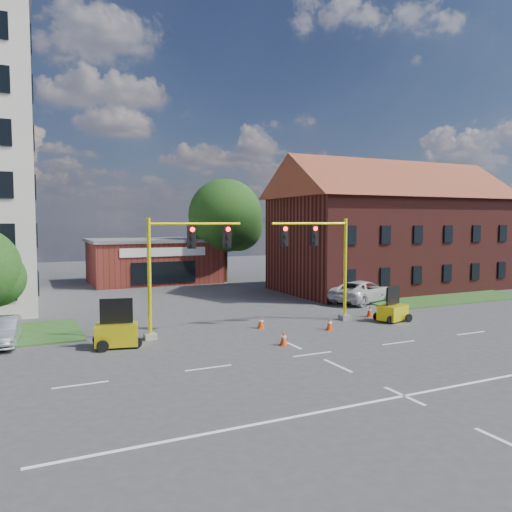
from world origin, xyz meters
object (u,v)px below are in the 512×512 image
trailer_west (117,333)px  trailer_east (393,311)px  signal_mast_west (181,262)px  pickup_white (362,291)px  signal_mast_east (322,257)px

trailer_west → trailer_east: bearing=9.7°
signal_mast_west → pickup_white: size_ratio=1.06×
signal_mast_west → pickup_white: bearing=17.7°
signal_mast_east → trailer_west: bearing=-175.8°
trailer_west → signal_mast_west: bearing=26.7°
signal_mast_west → pickup_white: (15.38, 4.92, -3.11)m
trailer_west → pickup_white: bearing=29.4°
signal_mast_west → signal_mast_east: (8.71, 0.00, 0.00)m
signal_mast_east → pickup_white: 8.85m
signal_mast_east → trailer_east: bearing=-22.2°
signal_mast_east → signal_mast_west: bearing=180.0°
signal_mast_east → trailer_west: (-12.17, -0.89, -3.22)m
trailer_west → pickup_white: size_ratio=0.38×
signal_mast_west → pickup_white: signal_mast_west is taller
signal_mast_west → signal_mast_east: same height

